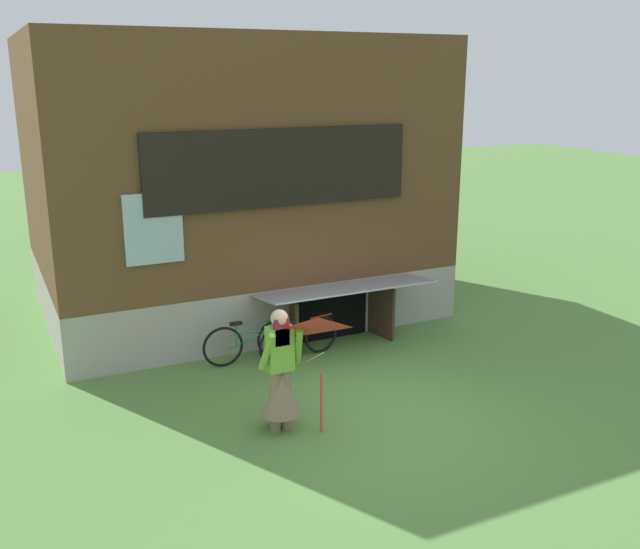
# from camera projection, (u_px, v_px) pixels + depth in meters

# --- Properties ---
(ground_plane) EXTENTS (60.00, 60.00, 0.00)m
(ground_plane) POSITION_uv_depth(u_px,v_px,m) (368.00, 418.00, 9.85)
(ground_plane) COLOR #56843D
(log_house) EXTENTS (7.22, 6.31, 5.23)m
(log_house) POSITION_uv_depth(u_px,v_px,m) (230.00, 177.00, 13.99)
(log_house) COLOR #9E998E
(log_house) RESTS_ON ground_plane
(person) EXTENTS (0.61, 0.53, 1.68)m
(person) POSITION_uv_depth(u_px,v_px,m) (281.00, 380.00, 9.33)
(person) COLOR #7F6B51
(person) RESTS_ON ground_plane
(kite) EXTENTS (1.05, 1.13, 1.56)m
(kite) POSITION_uv_depth(u_px,v_px,m) (319.00, 350.00, 8.78)
(kite) COLOR red
(kite) RESTS_ON ground_plane
(bicycle_red) EXTENTS (1.53, 0.30, 0.70)m
(bicycle_red) POSITION_uv_depth(u_px,v_px,m) (299.00, 339.00, 11.82)
(bicycle_red) COLOR black
(bicycle_red) RESTS_ON ground_plane
(bicycle_green) EXTENTS (1.59, 0.10, 0.73)m
(bicycle_green) POSITION_uv_depth(u_px,v_px,m) (250.00, 342.00, 11.65)
(bicycle_green) COLOR black
(bicycle_green) RESTS_ON ground_plane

